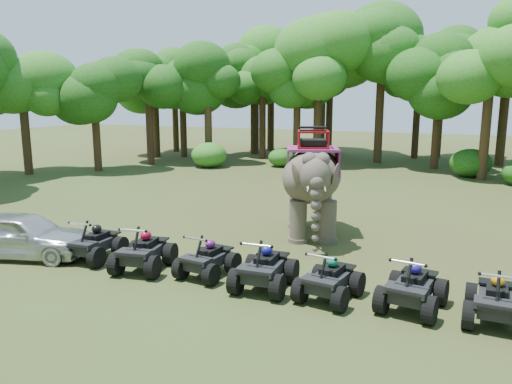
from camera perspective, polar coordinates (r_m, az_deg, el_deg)
ground at (r=15.16m, az=-1.79°, el=-7.87°), size 110.00×110.00×0.00m
elephant at (r=17.61m, az=6.45°, el=1.11°), size 3.38×4.92×3.80m
parked_car at (r=16.91m, az=-25.13°, el=-4.43°), size 4.45×2.72×1.41m
atv_0 at (r=15.85m, az=-18.04°, el=-5.12°), size 1.35×1.80×1.30m
atv_1 at (r=14.57m, az=-12.72°, el=-6.12°), size 1.62×2.03×1.37m
atv_2 at (r=13.84m, az=-5.58°, el=-7.09°), size 1.40×1.80×1.24m
atv_3 at (r=12.89m, az=0.99°, el=-8.09°), size 1.43×1.92×1.38m
atv_4 at (r=12.40m, az=8.42°, el=-9.25°), size 1.50×1.89×1.28m
atv_5 at (r=12.27m, az=17.49°, el=-9.73°), size 1.57×1.99×1.34m
atv_6 at (r=12.23m, az=25.81°, el=-10.51°), size 1.36×1.81×1.30m
tree_0 at (r=37.68m, az=14.02°, el=10.68°), size 6.83×6.83×9.76m
tree_1 at (r=35.57m, az=20.06°, el=8.72°), size 5.42×5.42×7.75m
tree_2 at (r=31.83m, az=24.92°, el=8.39°), size 5.60×5.60×8.00m
tree_26 at (r=34.19m, az=-24.98°, el=7.94°), size 5.13×5.13×7.33m
tree_27 at (r=34.10m, az=-17.86°, el=7.74°), size 4.56×4.56×6.51m
tree_28 at (r=36.47m, az=-12.12°, el=8.81°), size 5.10×5.10×7.28m
tree_29 at (r=35.83m, az=-5.51°, el=9.07°), size 5.18×5.18×7.40m
tree_30 at (r=39.09m, az=0.74°, el=9.45°), size 5.34×5.34×7.63m
tree_31 at (r=36.03m, az=7.09°, el=10.32°), size 6.30×6.30×9.00m
tree_32 at (r=42.15m, az=-0.25°, el=10.00°), size 5.79×5.79×8.27m
tree_33 at (r=41.03m, az=17.92°, el=8.85°), size 5.19×5.19×7.42m
tree_34 at (r=42.63m, az=-0.06°, el=10.31°), size 6.10×6.10×8.71m
tree_35 at (r=36.37m, az=4.71°, el=8.95°), size 5.05×5.05×7.21m
tree_36 at (r=40.40m, az=-8.36°, el=9.19°), size 5.15×5.15×7.36m
tree_37 at (r=44.65m, az=1.71°, el=11.22°), size 7.06×7.06×10.08m
tree_39 at (r=40.09m, az=7.55°, el=11.42°), size 7.33×7.33×10.47m
tree_40 at (r=42.20m, az=20.33°, el=9.87°), size 6.36×6.36×9.08m
tree_41 at (r=40.92m, az=-11.42°, el=9.38°), size 5.42×5.42×7.74m
tree_42 at (r=43.64m, az=8.42°, el=10.45°), size 6.35×6.35×9.08m
tree_43 at (r=39.03m, az=26.64°, el=10.30°), size 7.25×7.25×10.36m
tree_45 at (r=44.39m, az=-9.22°, el=9.18°), size 5.00×5.00×7.14m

